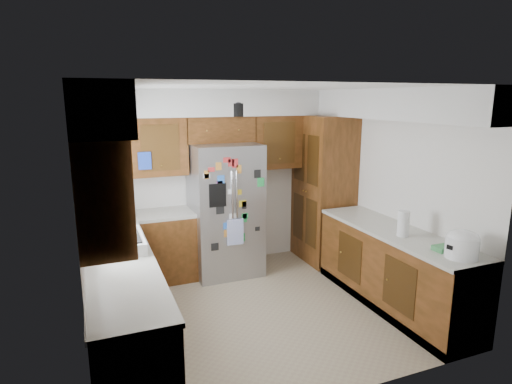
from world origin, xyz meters
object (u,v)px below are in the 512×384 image
Objects in this scene: pantry at (323,189)px; rice_cooker at (462,243)px; fridge at (225,210)px; paper_towel at (403,224)px.

pantry is 2.53m from rice_cooker.
pantry is 1.19× the size of fridge.
pantry reaches higher than paper_towel.
fridge reaches higher than paper_towel.
pantry reaches higher than fridge.
paper_towel reaches higher than rice_cooker.
pantry is 1.81m from paper_towel.
paper_towel is at bearing 95.85° from rice_cooker.
paper_towel is (1.43, -1.86, 0.16)m from fridge.
fridge is at bearing 120.13° from rice_cooker.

